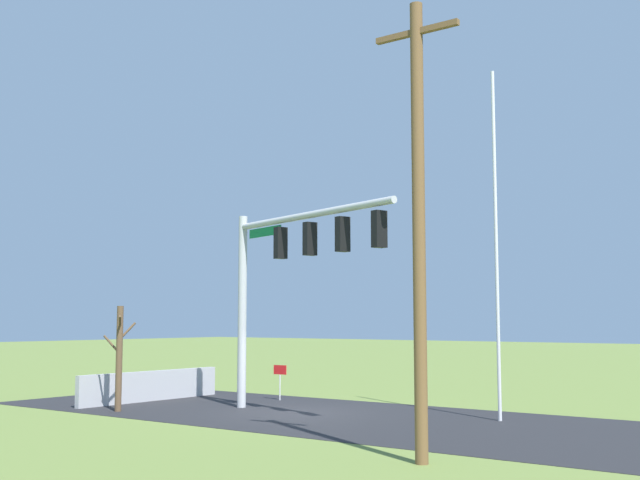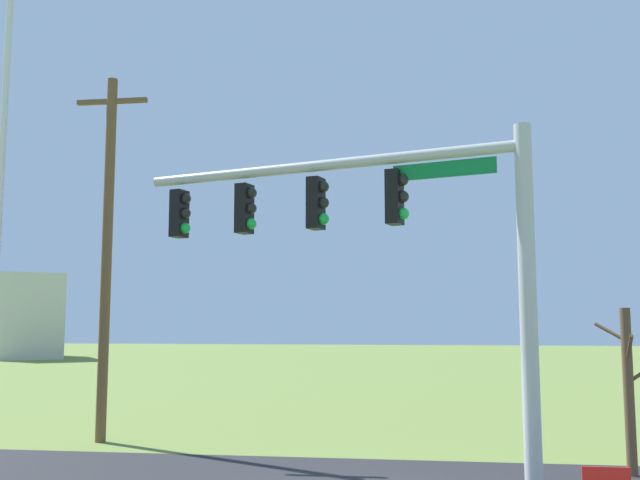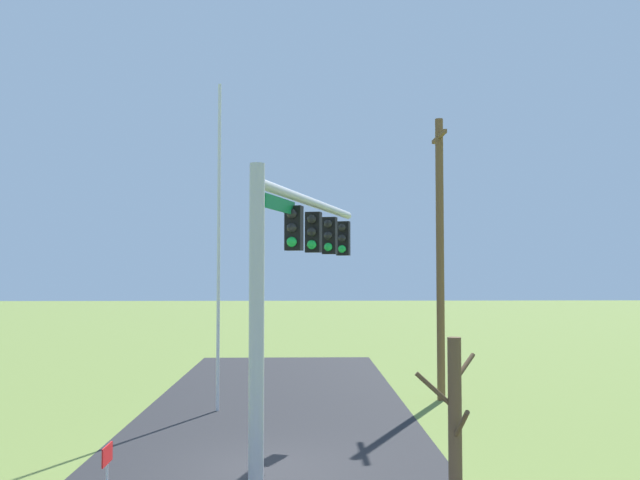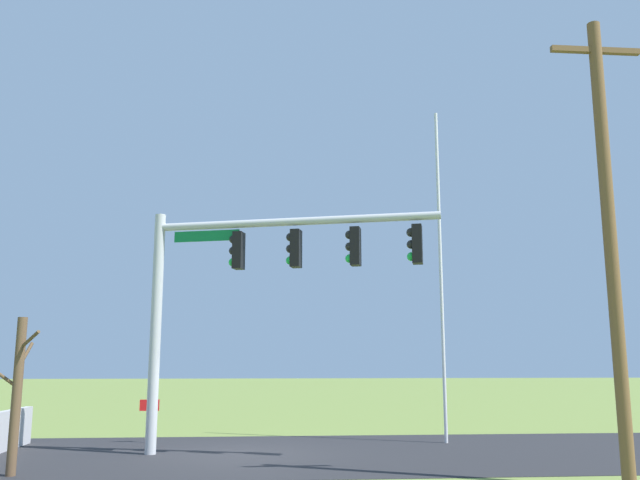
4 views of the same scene
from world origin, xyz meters
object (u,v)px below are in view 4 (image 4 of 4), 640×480
flagpole (441,271)px  utility_pole (610,233)px  open_sign (149,411)px  signal_mast (249,274)px  bare_tree (17,392)px

flagpole → utility_pole: (-1.50, 7.09, -0.18)m
utility_pole → open_sign: 13.34m
signal_mast → open_sign: (2.88, -3.24, -3.60)m
open_sign → signal_mast: bearing=131.6°
utility_pole → bare_tree: (11.88, -2.29, -3.13)m
utility_pole → bare_tree: size_ratio=2.87×
open_sign → bare_tree: bearing=71.7°
bare_tree → open_sign: (-1.84, -5.57, -0.77)m
signal_mast → open_sign: signal_mast is taller
signal_mast → utility_pole: utility_pole is taller
bare_tree → flagpole: bearing=-155.2°
flagpole → bare_tree: (10.38, 4.80, -3.30)m
signal_mast → utility_pole: 8.53m
signal_mast → utility_pole: bearing=147.2°
utility_pole → bare_tree: bearing=-10.9°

